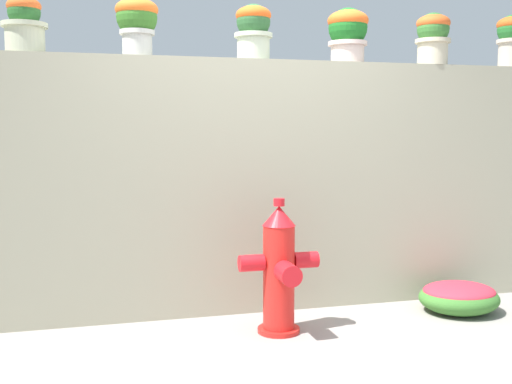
{
  "coord_description": "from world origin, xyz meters",
  "views": [
    {
      "loc": [
        -1.12,
        -3.44,
        1.34
      ],
      "look_at": [
        0.02,
        0.78,
        0.9
      ],
      "focal_mm": 43.08,
      "sensor_mm": 36.0,
      "label": 1
    }
  ],
  "objects_px": {
    "flower_bush_left": "(459,296)",
    "potted_plant_4": "(348,31)",
    "potted_plant_6": "(512,36)",
    "potted_plant_3": "(253,28)",
    "potted_plant_2": "(137,20)",
    "potted_plant_1": "(24,23)",
    "potted_plant_5": "(433,35)",
    "fire_hydrant": "(279,271)"
  },
  "relations": [
    {
      "from": "fire_hydrant",
      "to": "potted_plant_1",
      "type": "bearing_deg",
      "value": 159.07
    },
    {
      "from": "potted_plant_5",
      "to": "potted_plant_6",
      "type": "xyz_separation_m",
      "value": [
        0.77,
        0.07,
        0.03
      ]
    },
    {
      "from": "potted_plant_1",
      "to": "potted_plant_5",
      "type": "relative_size",
      "value": 0.92
    },
    {
      "from": "potted_plant_4",
      "to": "potted_plant_6",
      "type": "xyz_separation_m",
      "value": [
        1.47,
        0.01,
        0.02
      ]
    },
    {
      "from": "potted_plant_1",
      "to": "potted_plant_3",
      "type": "bearing_deg",
      "value": 0.39
    },
    {
      "from": "potted_plant_3",
      "to": "potted_plant_6",
      "type": "height_order",
      "value": "potted_plant_6"
    },
    {
      "from": "potted_plant_2",
      "to": "potted_plant_3",
      "type": "xyz_separation_m",
      "value": [
        0.84,
        0.01,
        -0.02
      ]
    },
    {
      "from": "potted_plant_2",
      "to": "potted_plant_6",
      "type": "xyz_separation_m",
      "value": [
        3.06,
        0.04,
        0.01
      ]
    },
    {
      "from": "potted_plant_1",
      "to": "potted_plant_4",
      "type": "bearing_deg",
      "value": 0.71
    },
    {
      "from": "potted_plant_3",
      "to": "flower_bush_left",
      "type": "xyz_separation_m",
      "value": [
        1.44,
        -0.51,
        -1.97
      ]
    },
    {
      "from": "potted_plant_1",
      "to": "potted_plant_2",
      "type": "distance_m",
      "value": 0.74
    },
    {
      "from": "potted_plant_2",
      "to": "flower_bush_left",
      "type": "height_order",
      "value": "potted_plant_2"
    },
    {
      "from": "potted_plant_1",
      "to": "fire_hydrant",
      "type": "bearing_deg",
      "value": -20.93
    },
    {
      "from": "potted_plant_2",
      "to": "fire_hydrant",
      "type": "relative_size",
      "value": 0.46
    },
    {
      "from": "potted_plant_5",
      "to": "potted_plant_1",
      "type": "bearing_deg",
      "value": 179.48
    },
    {
      "from": "potted_plant_3",
      "to": "potted_plant_2",
      "type": "bearing_deg",
      "value": -179.33
    },
    {
      "from": "potted_plant_5",
      "to": "flower_bush_left",
      "type": "height_order",
      "value": "potted_plant_5"
    },
    {
      "from": "potted_plant_3",
      "to": "flower_bush_left",
      "type": "relative_size",
      "value": 0.68
    },
    {
      "from": "potted_plant_3",
      "to": "fire_hydrant",
      "type": "xyz_separation_m",
      "value": [
        0.01,
        -0.62,
        -1.67
      ]
    },
    {
      "from": "potted_plant_2",
      "to": "potted_plant_4",
      "type": "xyz_separation_m",
      "value": [
        1.59,
        0.03,
        -0.01
      ]
    },
    {
      "from": "flower_bush_left",
      "to": "potted_plant_3",
      "type": "bearing_deg",
      "value": 160.34
    },
    {
      "from": "potted_plant_4",
      "to": "potted_plant_6",
      "type": "distance_m",
      "value": 1.47
    },
    {
      "from": "potted_plant_1",
      "to": "potted_plant_6",
      "type": "distance_m",
      "value": 3.8
    },
    {
      "from": "potted_plant_3",
      "to": "potted_plant_1",
      "type": "bearing_deg",
      "value": -179.61
    },
    {
      "from": "potted_plant_6",
      "to": "fire_hydrant",
      "type": "bearing_deg",
      "value": -163.67
    },
    {
      "from": "flower_bush_left",
      "to": "potted_plant_1",
      "type": "bearing_deg",
      "value": 170.5
    },
    {
      "from": "potted_plant_3",
      "to": "flower_bush_left",
      "type": "distance_m",
      "value": 2.49
    },
    {
      "from": "potted_plant_4",
      "to": "potted_plant_2",
      "type": "bearing_deg",
      "value": -178.99
    },
    {
      "from": "potted_plant_1",
      "to": "potted_plant_2",
      "type": "bearing_deg",
      "value": 0.07
    },
    {
      "from": "potted_plant_4",
      "to": "fire_hydrant",
      "type": "height_order",
      "value": "potted_plant_4"
    },
    {
      "from": "potted_plant_3",
      "to": "potted_plant_4",
      "type": "bearing_deg",
      "value": 1.39
    },
    {
      "from": "potted_plant_3",
      "to": "fire_hydrant",
      "type": "relative_size",
      "value": 0.45
    },
    {
      "from": "potted_plant_5",
      "to": "fire_hydrant",
      "type": "bearing_deg",
      "value": -158.04
    },
    {
      "from": "potted_plant_2",
      "to": "potted_plant_5",
      "type": "bearing_deg",
      "value": -0.7
    },
    {
      "from": "flower_bush_left",
      "to": "potted_plant_4",
      "type": "bearing_deg",
      "value": 142.31
    },
    {
      "from": "potted_plant_2",
      "to": "potted_plant_4",
      "type": "bearing_deg",
      "value": 1.01
    },
    {
      "from": "flower_bush_left",
      "to": "fire_hydrant",
      "type": "bearing_deg",
      "value": -175.91
    },
    {
      "from": "potted_plant_2",
      "to": "flower_bush_left",
      "type": "relative_size",
      "value": 0.69
    },
    {
      "from": "potted_plant_4",
      "to": "flower_bush_left",
      "type": "relative_size",
      "value": 0.7
    },
    {
      "from": "potted_plant_3",
      "to": "potted_plant_4",
      "type": "relative_size",
      "value": 0.97
    },
    {
      "from": "potted_plant_2",
      "to": "potted_plant_6",
      "type": "relative_size",
      "value": 0.94
    },
    {
      "from": "potted_plant_3",
      "to": "potted_plant_5",
      "type": "relative_size",
      "value": 1.0
    }
  ]
}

